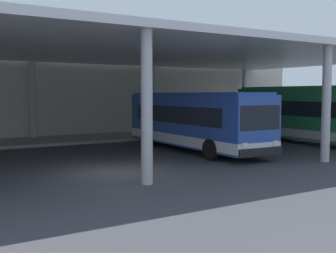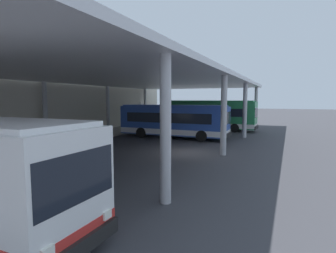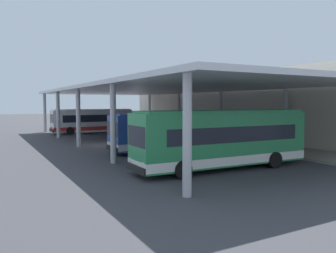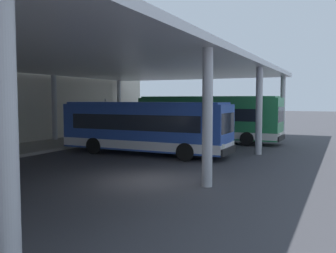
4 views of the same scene
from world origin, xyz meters
TOP-DOWN VIEW (x-y plane):
  - ground_plane at (0.00, 0.00)m, footprint 200.00×200.00m
  - platform_kerb at (0.00, 11.75)m, footprint 42.00×4.50m
  - station_building_facade at (0.00, 15.00)m, footprint 48.00×1.60m
  - canopy_shelter at (0.00, 5.50)m, footprint 40.00×17.00m
  - bus_second_bay at (6.26, 3.72)m, footprint 2.82×10.56m
  - bus_middle_bay at (14.39, 2.57)m, footprint 2.85×11.37m
  - banner_sign at (12.53, 10.94)m, footprint 0.70×0.12m

SIDE VIEW (x-z plane):
  - ground_plane at x=0.00m, z-range 0.00..0.00m
  - platform_kerb at x=0.00m, z-range 0.00..0.18m
  - bus_second_bay at x=6.26m, z-range 0.07..3.24m
  - bus_middle_bay at x=14.39m, z-range 0.06..3.63m
  - banner_sign at x=12.53m, z-range 0.38..3.58m
  - station_building_facade at x=0.00m, z-range 0.00..7.33m
  - canopy_shelter at x=0.00m, z-range 2.52..8.07m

